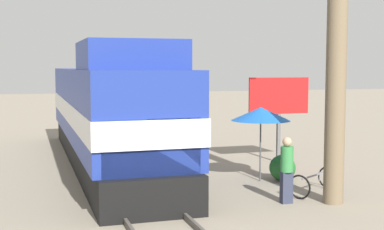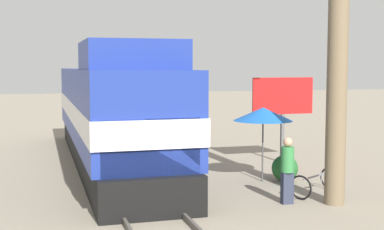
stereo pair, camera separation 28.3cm
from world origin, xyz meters
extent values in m
plane|color=gray|center=(0.00, 0.00, 0.00)|extent=(120.00, 120.00, 0.00)
cube|color=#4C4742|center=(-0.72, 0.00, 0.07)|extent=(0.08, 42.42, 0.15)
cube|color=#4C4742|center=(0.72, 0.00, 0.07)|extent=(0.08, 42.42, 0.15)
cube|color=black|center=(0.00, 5.65, 0.50)|extent=(2.62, 15.73, 1.00)
cube|color=navy|center=(0.00, 5.65, 2.27)|extent=(2.84, 15.10, 2.53)
cube|color=white|center=(0.00, 5.65, 2.01)|extent=(2.88, 15.25, 0.70)
cube|color=white|center=(0.00, -0.80, 1.70)|extent=(2.42, 2.20, 1.39)
cube|color=navy|center=(0.00, 0.93, 3.93)|extent=(2.67, 3.46, 0.80)
cylinder|color=#726047|center=(4.91, -1.93, 4.40)|extent=(0.53, 0.53, 8.80)
cylinder|color=#4C4C4C|center=(4.21, 1.19, 1.12)|extent=(0.05, 0.05, 2.24)
cone|color=#1959B2|center=(4.21, 1.19, 2.14)|extent=(1.87, 1.87, 0.42)
cube|color=#595959|center=(6.27, 4.06, 0.92)|extent=(0.12, 0.12, 1.84)
cube|color=red|center=(6.27, 4.06, 2.53)|extent=(2.44, 0.08, 1.37)
sphere|color=#236028|center=(4.89, 0.99, 0.42)|extent=(0.83, 0.83, 0.83)
cube|color=#2D3347|center=(3.71, -1.57, 0.43)|extent=(0.30, 0.20, 0.85)
cylinder|color=#337F3F|center=(3.71, -1.57, 1.19)|extent=(0.34, 0.34, 0.67)
sphere|color=tan|center=(3.71, -1.57, 1.65)|extent=(0.25, 0.25, 0.25)
torus|color=black|center=(5.70, -0.41, 0.34)|extent=(0.39, 0.60, 0.68)
torus|color=black|center=(4.26, -1.28, 0.34)|extent=(0.39, 0.60, 0.68)
cube|color=slate|center=(4.98, -0.84, 0.53)|extent=(1.24, 0.78, 0.04)
cylinder|color=slate|center=(5.23, -0.69, 0.45)|extent=(0.04, 0.04, 0.28)
camera|label=1|loc=(-2.81, -14.13, 3.62)|focal=50.00mm
camera|label=2|loc=(-2.54, -14.21, 3.62)|focal=50.00mm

